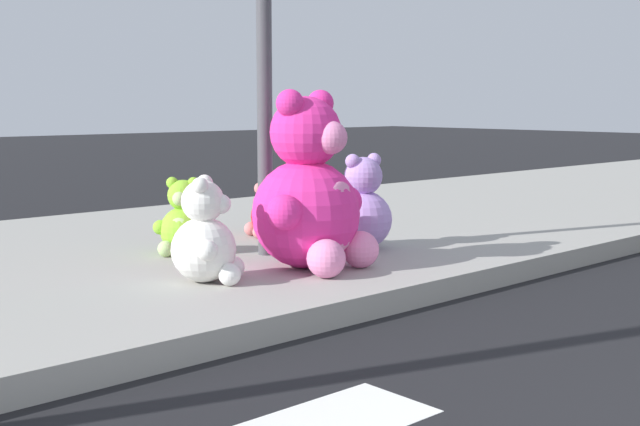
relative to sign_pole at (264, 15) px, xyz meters
name	(u,v)px	position (x,y,z in m)	size (l,w,h in m)	color
sidewalk	(87,266)	(-1.00, 0.80, -1.77)	(28.00, 4.40, 0.15)	#9E9B93
sign_pole	(264,15)	(0.00, 0.00, 0.00)	(0.56, 0.11, 3.20)	#4C4C51
plush_pink_large	(310,198)	(-0.09, -0.58, -1.23)	(0.89, 0.83, 1.18)	#F22D93
plush_lavender	(361,210)	(0.70, -0.28, -1.41)	(0.55, 0.49, 0.72)	#B28CD8
plush_lime	(183,223)	(-0.44, 0.41, -1.47)	(0.40, 0.40, 0.56)	#8CD133
plush_red	(269,210)	(0.52, 0.62, -1.48)	(0.38, 0.41, 0.54)	red
plush_white	(207,240)	(-0.84, -0.48, -1.44)	(0.47, 0.46, 0.65)	white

